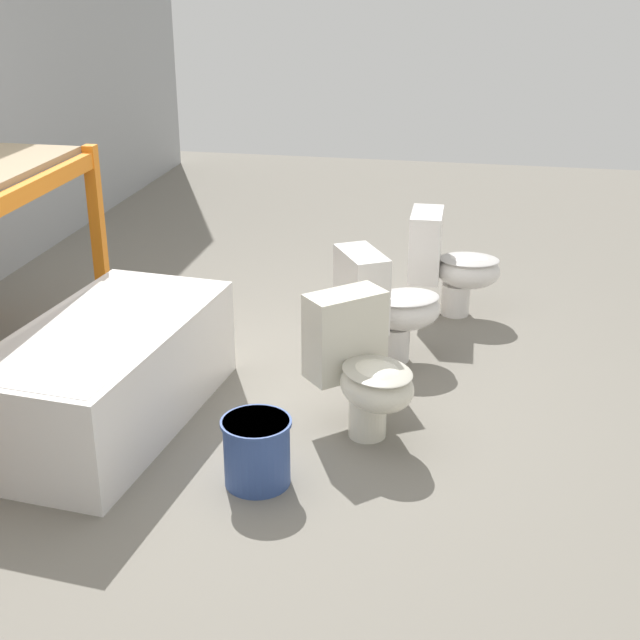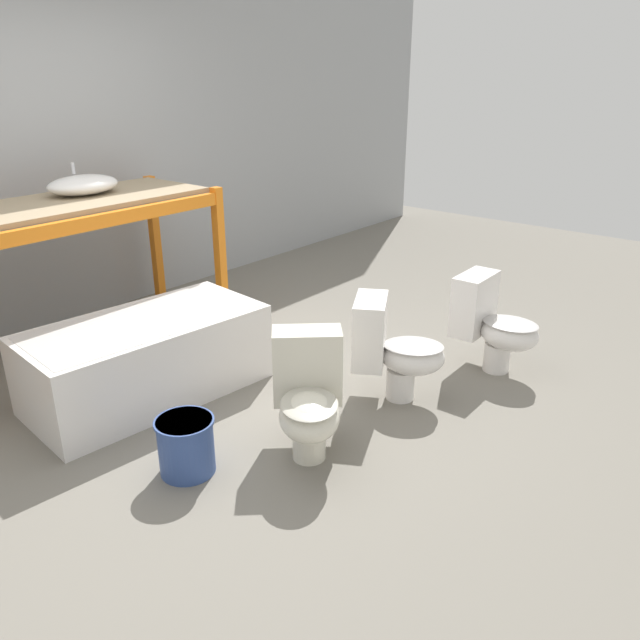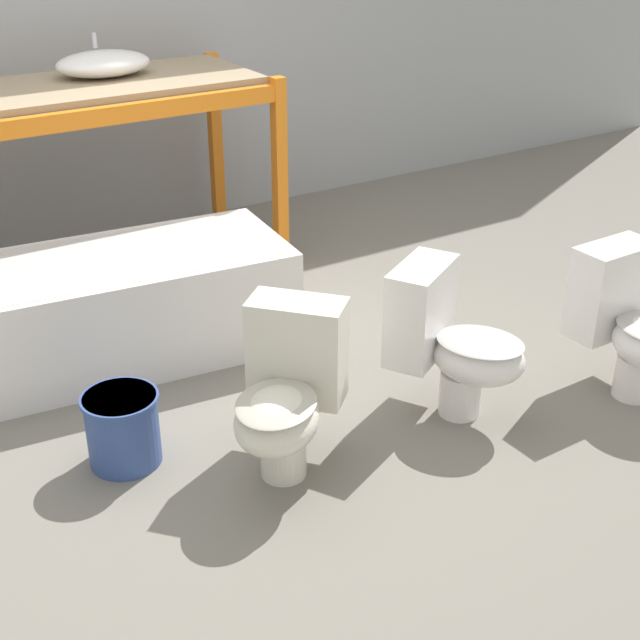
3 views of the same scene
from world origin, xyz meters
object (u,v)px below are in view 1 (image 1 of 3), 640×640
Objects in this scene: toilet_near at (448,261)px; toilet_far at (385,304)px; bathtub_main at (108,367)px; toilet_extra at (361,365)px; bucket_white at (257,450)px.

toilet_far is at bearing 158.15° from toilet_near.
toilet_far is at bearing -46.50° from bathtub_main.
toilet_extra is at bearing -77.19° from bathtub_main.
bathtub_main is at bearing 137.64° from toilet_near.
toilet_near is 0.85m from toilet_far.
bucket_white is at bearing -109.18° from bathtub_main.
toilet_far is 1.00× the size of toilet_extra.
bathtub_main reaches higher than bucket_white.
toilet_near is 2.25m from bucket_white.
toilet_far is at bearing -15.89° from bucket_white.
toilet_near is 2.15× the size of bucket_white.
toilet_near is at bearing 36.57° from toilet_extra.
bathtub_main is at bearing 65.21° from bucket_white.
toilet_near and toilet_extra have the same top height.
toilet_near is 1.00× the size of toilet_far.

